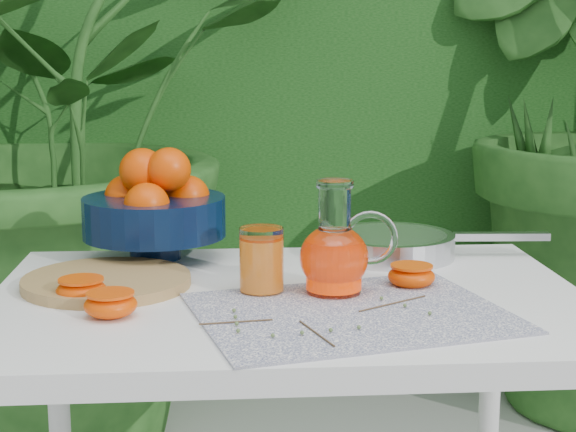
{
  "coord_description": "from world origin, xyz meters",
  "views": [
    {
      "loc": [
        -0.1,
        -1.46,
        1.16
      ],
      "look_at": [
        0.01,
        -0.01,
        0.88
      ],
      "focal_mm": 55.0,
      "sensor_mm": 36.0,
      "label": 1
    }
  ],
  "objects": [
    {
      "name": "placemat",
      "position": [
        0.1,
        -0.15,
        0.75
      ],
      "size": [
        0.54,
        0.46,
        0.0
      ],
      "primitive_type": "cube",
      "rotation": [
        0.0,
        0.0,
        0.24
      ],
      "color": "#0C1547",
      "rests_on": "white_table"
    },
    {
      "name": "white_table",
      "position": [
        0.01,
        -0.03,
        0.67
      ],
      "size": [
        1.0,
        0.7,
        0.75
      ],
      "color": "white",
      "rests_on": "ground"
    },
    {
      "name": "fruit_bowl",
      "position": [
        -0.23,
        0.25,
        0.85
      ],
      "size": [
        0.31,
        0.31,
        0.22
      ],
      "color": "black",
      "rests_on": "white_table"
    },
    {
      "name": "hedge_backdrop",
      "position": [
        0.06,
        2.06,
        1.19
      ],
      "size": [
        8.0,
        1.65,
        2.5
      ],
      "color": "#164213",
      "rests_on": "ground"
    },
    {
      "name": "cutting_board",
      "position": [
        -0.3,
        0.04,
        0.76
      ],
      "size": [
        0.35,
        0.35,
        0.02
      ],
      "primitive_type": "cylinder",
      "rotation": [
        0.0,
        0.0,
        0.22
      ],
      "color": "#A17C48",
      "rests_on": "white_table"
    },
    {
      "name": "orange_halves",
      "position": [
        -0.13,
        -0.06,
        0.77
      ],
      "size": [
        0.66,
        0.24,
        0.04
      ],
      "color": "#E74702",
      "rests_on": "white_table"
    },
    {
      "name": "potted_plant_left",
      "position": [
        -0.67,
        1.18,
        1.0
      ],
      "size": [
        2.81,
        2.81,
        1.99
      ],
      "primitive_type": "imported",
      "rotation": [
        0.0,
        0.0,
        0.82
      ],
      "color": "#214E1A",
      "rests_on": "ground"
    },
    {
      "name": "juice_tumbler",
      "position": [
        -0.04,
        -0.02,
        0.81
      ],
      "size": [
        0.08,
        0.08,
        0.11
      ],
      "color": "white",
      "rests_on": "white_table"
    },
    {
      "name": "thyme_sprigs",
      "position": [
        0.05,
        -0.19,
        0.76
      ],
      "size": [
        0.37,
        0.27,
        0.01
      ],
      "color": "#4F3924",
      "rests_on": "white_table"
    },
    {
      "name": "juice_pitcher",
      "position": [
        0.09,
        -0.04,
        0.82
      ],
      "size": [
        0.17,
        0.13,
        0.19
      ],
      "color": "white",
      "rests_on": "white_table"
    },
    {
      "name": "saute_pan",
      "position": [
        0.24,
        0.23,
        0.78
      ],
      "size": [
        0.45,
        0.27,
        0.05
      ],
      "color": "silver",
      "rests_on": "white_table"
    }
  ]
}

